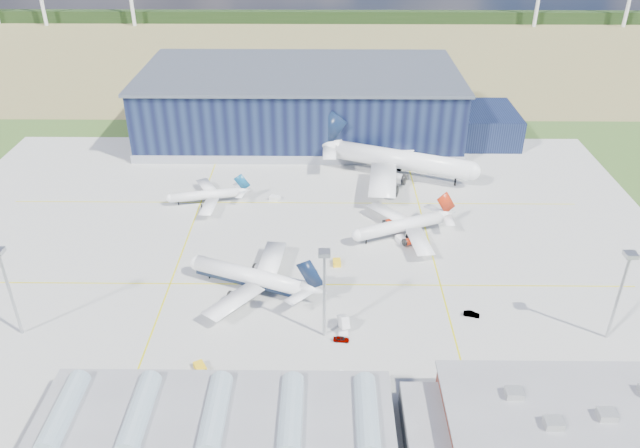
% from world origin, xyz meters
% --- Properties ---
extents(ground, '(600.00, 600.00, 0.00)m').
position_xyz_m(ground, '(0.00, 0.00, 0.00)').
color(ground, '#314F1D').
rests_on(ground, ground).
extents(apron, '(220.00, 160.00, 0.08)m').
position_xyz_m(apron, '(0.00, 10.00, 0.03)').
color(apron, '#A4A49F').
rests_on(apron, ground).
extents(farmland, '(600.00, 220.00, 0.01)m').
position_xyz_m(farmland, '(0.00, 220.00, 0.00)').
color(farmland, '#92844F').
rests_on(farmland, ground).
extents(treeline, '(600.00, 8.00, 8.00)m').
position_xyz_m(treeline, '(0.00, 300.00, 4.00)').
color(treeline, black).
rests_on(treeline, ground).
extents(hangar, '(145.00, 62.00, 26.10)m').
position_xyz_m(hangar, '(2.81, 94.80, 11.62)').
color(hangar, black).
rests_on(hangar, ground).
extents(ops_building, '(46.00, 23.00, 10.90)m').
position_xyz_m(ops_building, '(55.01, -60.00, 4.79)').
color(ops_building, brown).
rests_on(ops_building, ground).
extents(glass_concourse, '(78.00, 23.00, 8.60)m').
position_xyz_m(glass_concourse, '(-6.45, -60.00, 3.69)').
color(glass_concourse, black).
rests_on(glass_concourse, ground).
extents(light_mast_west, '(2.60, 2.60, 23.00)m').
position_xyz_m(light_mast_west, '(-60.00, -30.00, 15.43)').
color(light_mast_west, '#A8ABAF').
rests_on(light_mast_west, ground).
extents(light_mast_center, '(2.60, 2.60, 23.00)m').
position_xyz_m(light_mast_center, '(10.00, -30.00, 15.43)').
color(light_mast_center, '#A8ABAF').
rests_on(light_mast_center, ground).
extents(light_mast_east, '(2.60, 2.60, 23.00)m').
position_xyz_m(light_mast_east, '(75.00, -30.00, 15.43)').
color(light_mast_east, '#A8ABAF').
rests_on(light_mast_east, ground).
extents(airliner_navy, '(49.79, 49.32, 12.55)m').
position_xyz_m(airliner_navy, '(-9.04, -12.00, 6.28)').
color(airliner_navy, white).
rests_on(airliner_navy, ground).
extents(airliner_red, '(45.13, 44.74, 11.25)m').
position_xyz_m(airliner_red, '(31.81, 14.48, 5.63)').
color(airliner_red, white).
rests_on(airliner_red, ground).
extents(airliner_widebody, '(77.68, 76.96, 19.58)m').
position_xyz_m(airliner_widebody, '(36.48, 55.00, 9.79)').
color(airliner_widebody, white).
rests_on(airliner_widebody, ground).
extents(airliner_regional, '(32.30, 31.84, 8.92)m').
position_xyz_m(airliner_regional, '(-28.31, 34.66, 4.46)').
color(airliner_regional, white).
rests_on(airliner_regional, ground).
extents(gse_tug_a, '(3.46, 3.96, 1.41)m').
position_xyz_m(gse_tug_a, '(-16.55, -41.76, 0.70)').
color(gse_tug_a, yellow).
rests_on(gse_tug_a, ground).
extents(gse_tug_b, '(2.19, 3.18, 1.34)m').
position_xyz_m(gse_tug_b, '(13.34, -0.63, 0.67)').
color(gse_tug_b, yellow).
rests_on(gse_tug_b, ground).
extents(gse_cart_a, '(3.24, 3.85, 1.42)m').
position_xyz_m(gse_cart_a, '(31.95, 11.80, 0.71)').
color(gse_cart_a, silver).
rests_on(gse_cart_a, ground).
extents(gse_tug_c, '(2.63, 3.62, 1.45)m').
position_xyz_m(gse_tug_c, '(52.55, 62.00, 0.72)').
color(gse_tug_c, yellow).
rests_on(gse_tug_c, ground).
extents(gse_cart_b, '(3.84, 3.22, 1.42)m').
position_xyz_m(gse_cart_b, '(-6.28, 36.89, 0.71)').
color(gse_cart_b, silver).
rests_on(gse_cart_b, ground).
extents(gse_van_c, '(5.71, 4.22, 2.48)m').
position_xyz_m(gse_van_c, '(15.36, -46.00, 1.24)').
color(gse_van_c, silver).
rests_on(gse_van_c, ground).
extents(airstair, '(2.89, 4.78, 2.86)m').
position_xyz_m(airstair, '(14.47, -27.83, 1.43)').
color(airstair, silver).
rests_on(airstair, ground).
extents(car_a, '(3.79, 1.84, 1.25)m').
position_xyz_m(car_a, '(13.91, -32.08, 0.62)').
color(car_a, '#99999E').
rests_on(car_a, ground).
extents(car_b, '(4.06, 2.30, 1.27)m').
position_xyz_m(car_b, '(45.40, -22.65, 0.63)').
color(car_b, '#99999E').
rests_on(car_b, ground).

